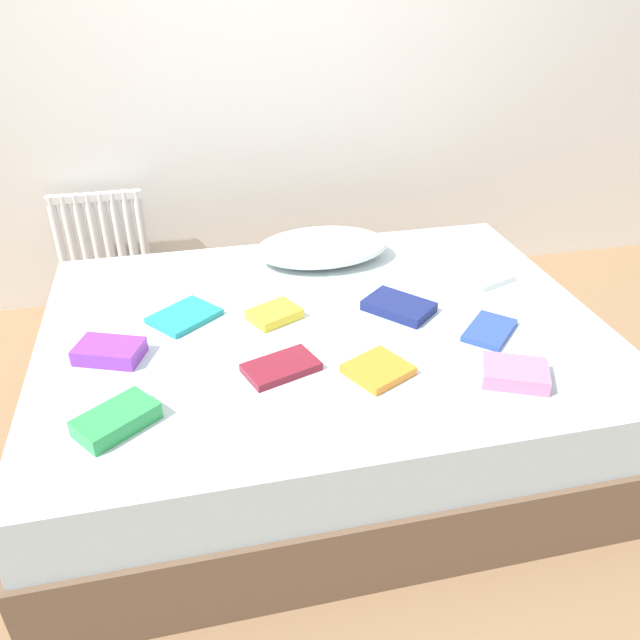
{
  "coord_description": "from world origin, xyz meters",
  "views": [
    {
      "loc": [
        -0.44,
        -1.88,
        1.66
      ],
      "look_at": [
        0.0,
        0.05,
        0.48
      ],
      "focal_mm": 35.45,
      "sensor_mm": 36.0,
      "label": 1
    }
  ],
  "objects_px": {
    "textbook_white": "(482,276)",
    "textbook_pink": "(515,373)",
    "pillow": "(322,247)",
    "textbook_orange": "(378,370)",
    "textbook_teal": "(185,316)",
    "textbook_yellow": "(274,314)",
    "textbook_green": "(116,420)",
    "textbook_purple": "(109,351)",
    "textbook_blue": "(490,330)",
    "radiator": "(103,246)",
    "textbook_navy": "(399,306)",
    "textbook_maroon": "(281,367)",
    "bed": "(323,380)"
  },
  "relations": [
    {
      "from": "bed",
      "to": "textbook_navy",
      "type": "relative_size",
      "value": 8.45
    },
    {
      "from": "radiator",
      "to": "textbook_pink",
      "type": "xyz_separation_m",
      "value": [
        1.35,
        -1.67,
        0.17
      ]
    },
    {
      "from": "textbook_white",
      "to": "textbook_pink",
      "type": "bearing_deg",
      "value": -127.91
    },
    {
      "from": "textbook_pink",
      "to": "textbook_yellow",
      "type": "xyz_separation_m",
      "value": [
        -0.66,
        0.53,
        -0.01
      ]
    },
    {
      "from": "textbook_maroon",
      "to": "textbook_yellow",
      "type": "xyz_separation_m",
      "value": [
        0.03,
        0.32,
        0.01
      ]
    },
    {
      "from": "textbook_navy",
      "to": "textbook_green",
      "type": "xyz_separation_m",
      "value": [
        -0.98,
        -0.44,
        0.01
      ]
    },
    {
      "from": "textbook_pink",
      "to": "radiator",
      "type": "bearing_deg",
      "value": 153.72
    },
    {
      "from": "textbook_green",
      "to": "radiator",
      "type": "bearing_deg",
      "value": 59.57
    },
    {
      "from": "pillow",
      "to": "textbook_yellow",
      "type": "relative_size",
      "value": 3.26
    },
    {
      "from": "pillow",
      "to": "textbook_blue",
      "type": "height_order",
      "value": "pillow"
    },
    {
      "from": "textbook_purple",
      "to": "textbook_white",
      "type": "bearing_deg",
      "value": 31.83
    },
    {
      "from": "textbook_orange",
      "to": "textbook_green",
      "type": "distance_m",
      "value": 0.79
    },
    {
      "from": "textbook_blue",
      "to": "textbook_green",
      "type": "distance_m",
      "value": 1.25
    },
    {
      "from": "bed",
      "to": "textbook_orange",
      "type": "bearing_deg",
      "value": -74.11
    },
    {
      "from": "pillow",
      "to": "textbook_teal",
      "type": "relative_size",
      "value": 2.51
    },
    {
      "from": "textbook_purple",
      "to": "textbook_orange",
      "type": "bearing_deg",
      "value": 3.11
    },
    {
      "from": "textbook_blue",
      "to": "textbook_purple",
      "type": "height_order",
      "value": "textbook_purple"
    },
    {
      "from": "textbook_blue",
      "to": "textbook_pink",
      "type": "distance_m",
      "value": 0.27
    },
    {
      "from": "radiator",
      "to": "textbook_navy",
      "type": "relative_size",
      "value": 2.32
    },
    {
      "from": "pillow",
      "to": "textbook_yellow",
      "type": "bearing_deg",
      "value": -122.29
    },
    {
      "from": "textbook_yellow",
      "to": "bed",
      "type": "bearing_deg",
      "value": -47.26
    },
    {
      "from": "textbook_teal",
      "to": "textbook_green",
      "type": "height_order",
      "value": "textbook_green"
    },
    {
      "from": "textbook_purple",
      "to": "textbook_pink",
      "type": "height_order",
      "value": "textbook_purple"
    },
    {
      "from": "textbook_purple",
      "to": "textbook_pink",
      "type": "xyz_separation_m",
      "value": [
        1.22,
        -0.4,
        -0.0
      ]
    },
    {
      "from": "textbook_orange",
      "to": "textbook_yellow",
      "type": "height_order",
      "value": "textbook_yellow"
    },
    {
      "from": "textbook_purple",
      "to": "textbook_green",
      "type": "xyz_separation_m",
      "value": [
        0.04,
        -0.36,
        -0.0
      ]
    },
    {
      "from": "textbook_purple",
      "to": "textbook_white",
      "type": "relative_size",
      "value": 1.14
    },
    {
      "from": "pillow",
      "to": "textbook_yellow",
      "type": "height_order",
      "value": "pillow"
    },
    {
      "from": "pillow",
      "to": "textbook_navy",
      "type": "distance_m",
      "value": 0.51
    },
    {
      "from": "radiator",
      "to": "textbook_teal",
      "type": "distance_m",
      "value": 1.14
    },
    {
      "from": "textbook_white",
      "to": "textbook_orange",
      "type": "bearing_deg",
      "value": -159.28
    },
    {
      "from": "textbook_maroon",
      "to": "textbook_blue",
      "type": "bearing_deg",
      "value": -14.27
    },
    {
      "from": "bed",
      "to": "textbook_maroon",
      "type": "height_order",
      "value": "textbook_maroon"
    },
    {
      "from": "bed",
      "to": "textbook_green",
      "type": "bearing_deg",
      "value": -148.29
    },
    {
      "from": "textbook_maroon",
      "to": "textbook_orange",
      "type": "bearing_deg",
      "value": -34.74
    },
    {
      "from": "textbook_maroon",
      "to": "textbook_yellow",
      "type": "distance_m",
      "value": 0.33
    },
    {
      "from": "textbook_teal",
      "to": "textbook_pink",
      "type": "height_order",
      "value": "textbook_pink"
    },
    {
      "from": "radiator",
      "to": "textbook_orange",
      "type": "relative_size",
      "value": 3.09
    },
    {
      "from": "pillow",
      "to": "textbook_orange",
      "type": "bearing_deg",
      "value": -90.78
    },
    {
      "from": "textbook_teal",
      "to": "textbook_yellow",
      "type": "relative_size",
      "value": 1.3
    },
    {
      "from": "textbook_pink",
      "to": "textbook_navy",
      "type": "bearing_deg",
      "value": 138.0
    },
    {
      "from": "bed",
      "to": "textbook_orange",
      "type": "relative_size",
      "value": 11.23
    },
    {
      "from": "textbook_orange",
      "to": "textbook_yellow",
      "type": "xyz_separation_m",
      "value": [
        -0.26,
        0.41,
        0.0
      ]
    },
    {
      "from": "textbook_teal",
      "to": "textbook_purple",
      "type": "height_order",
      "value": "textbook_purple"
    },
    {
      "from": "textbook_purple",
      "to": "textbook_green",
      "type": "height_order",
      "value": "same"
    },
    {
      "from": "pillow",
      "to": "textbook_green",
      "type": "height_order",
      "value": "pillow"
    },
    {
      "from": "textbook_purple",
      "to": "textbook_yellow",
      "type": "relative_size",
      "value": 1.2
    },
    {
      "from": "textbook_pink",
      "to": "textbook_purple",
      "type": "bearing_deg",
      "value": -173.47
    },
    {
      "from": "radiator",
      "to": "textbook_green",
      "type": "distance_m",
      "value": 1.64
    },
    {
      "from": "bed",
      "to": "radiator",
      "type": "distance_m",
      "value": 1.48
    }
  ]
}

